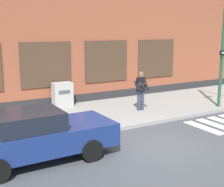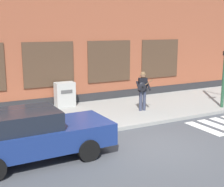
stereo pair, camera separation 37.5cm
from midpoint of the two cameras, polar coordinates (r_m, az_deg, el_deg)
The scene contains 6 objects.
ground_plane at distance 10.66m, azimuth 9.05°, elevation -9.46°, with size 160.00×160.00×0.00m, color #424449.
sidewalk at distance 14.08m, azimuth -1.31°, elevation -3.75°, with size 28.00×4.64×0.14m.
building_backdrop at distance 17.55m, azimuth -7.74°, elevation 10.11°, with size 28.00×4.06×6.75m.
red_car at distance 9.50m, azimuth -13.15°, elevation -7.35°, with size 4.64×2.05×1.53m.
busker at distance 14.24m, azimuth 6.38°, elevation 0.84°, with size 0.72×0.65×1.78m.
utility_box at distance 15.21m, azimuth -7.92°, elevation -0.14°, with size 0.94×0.57×1.18m.
Camera 2 is at (-5.86, -8.01, 3.82)m, focal length 50.00 mm.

